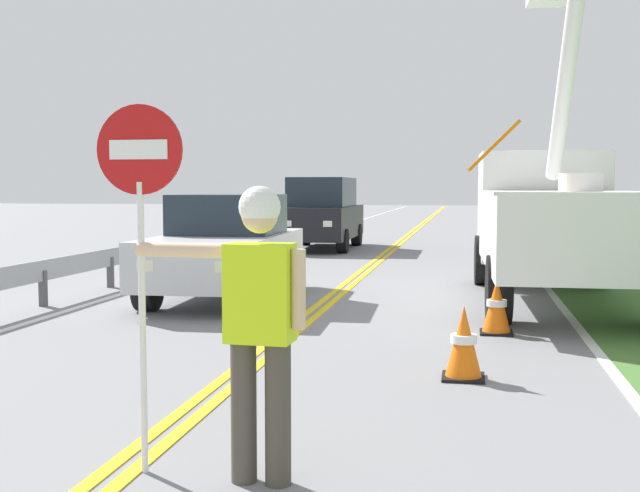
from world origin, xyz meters
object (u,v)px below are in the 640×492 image
Objects in this scene: traffic_cone_mid at (497,307)px; stop_sign_paddle at (140,205)px; utility_bucket_truck at (554,212)px; oncoming_suv_second at (323,213)px; oncoming_sedan_nearest at (226,248)px; traffic_cone_lead at (464,344)px; flagger_worker at (258,315)px.

stop_sign_paddle is at bearing -114.40° from traffic_cone_mid.
utility_bucket_truck reaches higher than oncoming_suv_second.
stop_sign_paddle is 9.17m from utility_bucket_truck.
stop_sign_paddle is at bearing -83.04° from oncoming_suv_second.
oncoming_sedan_nearest is 0.90× the size of oncoming_suv_second.
oncoming_suv_second reaches higher than traffic_cone_lead.
oncoming_sedan_nearest is 5.95× the size of traffic_cone_mid.
utility_bucket_truck is 11.01m from oncoming_suv_second.
oncoming_sedan_nearest is 6.03m from traffic_cone_lead.
flagger_worker reaches higher than oncoming_sedan_nearest.
traffic_cone_lead is (-1.40, -5.67, -1.08)m from utility_bucket_truck.
stop_sign_paddle is 18.15m from oncoming_suv_second.
stop_sign_paddle is 0.56× the size of oncoming_sedan_nearest.
traffic_cone_mid is at bearing 73.05° from flagger_worker.
oncoming_sedan_nearest is (-1.84, 7.48, -0.88)m from stop_sign_paddle.
stop_sign_paddle is 0.50× the size of oncoming_suv_second.
stop_sign_paddle is (-0.77, 0.04, 0.66)m from flagger_worker.
flagger_worker is at bearing -80.66° from oncoming_suv_second.
traffic_cone_mid is at bearing -107.15° from utility_bucket_truck.
stop_sign_paddle is at bearing -111.69° from utility_bucket_truck.
oncoming_suv_second reaches higher than oncoming_sedan_nearest.
flagger_worker is at bearing -112.92° from traffic_cone_lead.
flagger_worker is at bearing -107.03° from utility_bucket_truck.
flagger_worker is at bearing -2.89° from stop_sign_paddle.
stop_sign_paddle is 3.33× the size of traffic_cone_lead.
utility_bucket_truck is 5.36m from oncoming_sedan_nearest.
flagger_worker is 8.96m from utility_bucket_truck.
traffic_cone_lead is at bearing -99.24° from traffic_cone_mid.
utility_bucket_truck is (3.39, 8.52, -0.29)m from stop_sign_paddle.
traffic_cone_mid is (4.58, -12.76, -0.72)m from oncoming_suv_second.
oncoming_suv_second is (-0.36, 10.52, 0.23)m from oncoming_sedan_nearest.
oncoming_sedan_nearest is 5.95× the size of traffic_cone_lead.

